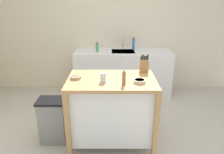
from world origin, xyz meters
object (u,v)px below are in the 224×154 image
Objects in this scene: kitchen_island at (112,108)px; pepper_grinder at (124,78)px; bowl_stoneware_deep at (76,77)px; knife_block at (144,66)px; trash_bin at (53,121)px; bottle_dish_soap at (97,48)px; bowl_ceramic_small at (140,81)px; drinking_cup at (103,78)px; bottle_hand_soap at (134,44)px; sink_faucet at (123,44)px.

pepper_grinder reaches higher than kitchen_island.
kitchen_island is at bearing -1.01° from bowl_stoneware_deep.
kitchen_island is 0.71m from knife_block.
knife_block is at bearing 11.96° from trash_bin.
knife_block is 0.40× the size of trash_bin.
bottle_dish_soap reaches higher than kitchen_island.
bowl_stoneware_deep is (-0.79, 0.14, -0.00)m from bowl_ceramic_small.
pepper_grinder reaches higher than bowl_ceramic_small.
knife_block is at bearing 30.72° from kitchen_island.
bottle_dish_soap is (-0.17, 1.59, 0.00)m from drinking_cup.
drinking_cup is (0.35, -0.12, 0.04)m from bowl_stoneware_deep.
trash_bin is (-0.94, 0.19, -0.69)m from pepper_grinder.
knife_block reaches higher than trash_bin.
pepper_grinder is 0.29× the size of trash_bin.
sink_faucet is at bearing 173.95° from bottle_hand_soap.
bowl_stoneware_deep is 0.71m from trash_bin.
knife_block reaches higher than bottle_hand_soap.
drinking_cup is 1.83m from sink_faucet.
pepper_grinder reaches higher than bottle_dish_soap.
bottle_dish_soap is at bearing 120.35° from knife_block.
pepper_grinder is 0.83× the size of sink_faucet.
knife_block reaches higher than bowl_stoneware_deep.
bowl_ceramic_small is 0.64× the size of sink_faucet.
bottle_hand_soap is at bearing 81.25° from pepper_grinder.
bowl_ceramic_small is (0.33, -0.13, 0.43)m from kitchen_island.
trash_bin is (-0.80, -0.00, -0.20)m from kitchen_island.
knife_block is 0.66m from drinking_cup.
knife_block reaches higher than kitchen_island.
bottle_dish_soap is (-0.50, -0.22, -0.03)m from sink_faucet.
sink_faucet is (1.01, 1.70, 0.69)m from trash_bin.
pepper_grinder reaches higher than bowl_stoneware_deep.
trash_bin is at bearing 173.64° from bowl_ceramic_small.
pepper_grinder is at bearing -53.26° from kitchen_island.
bottle_dish_soap is at bearing 100.69° from kitchen_island.
kitchen_island is 1.78m from sink_faucet.
sink_faucet is 0.21m from bottle_hand_soap.
bottle_dish_soap is at bearing 83.24° from bowl_stoneware_deep.
kitchen_island is 1.80m from bottle_hand_soap.
drinking_cup is at bearing 177.37° from bowl_ceramic_small.
kitchen_island is 0.55m from pepper_grinder.
pepper_grinder is 1.72m from bottle_dish_soap.
pepper_grinder is 1.18m from trash_bin.
drinking_cup is (-0.54, -0.37, -0.03)m from knife_block.
kitchen_island is at bearing 158.97° from bowl_ceramic_small.
trash_bin is at bearing -178.36° from bowl_stoneware_deep.
kitchen_island is 1.58m from bottle_dish_soap.
drinking_cup is at bearing 162.00° from pepper_grinder.
bowl_ceramic_small is at bearing 17.32° from pepper_grinder.
bowl_ceramic_small is at bearing -105.08° from knife_block.
sink_faucet is (0.32, 1.80, 0.03)m from drinking_cup.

